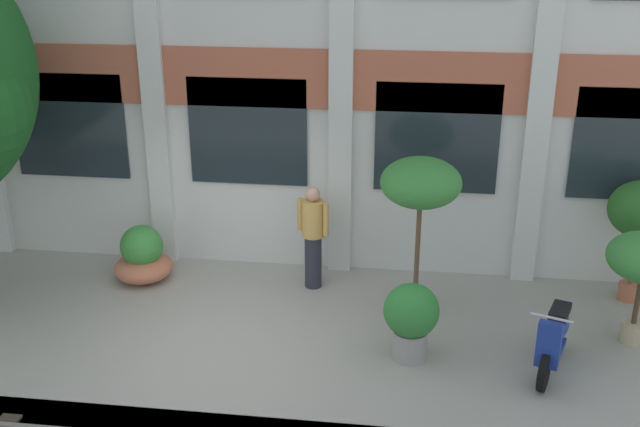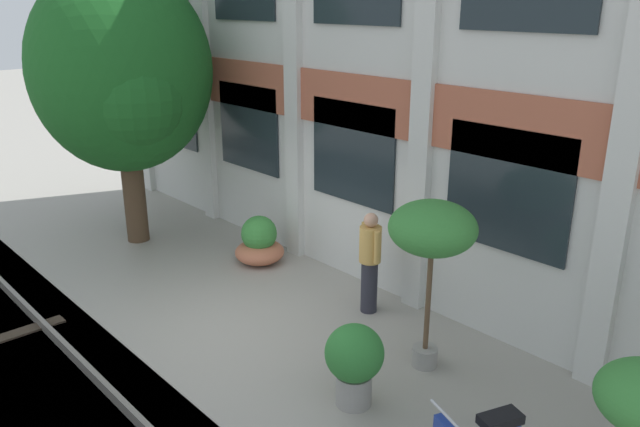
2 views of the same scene
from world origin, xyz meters
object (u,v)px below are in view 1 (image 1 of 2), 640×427
potted_plant_terracotta_small (421,187)px  scooter_second_parked (554,338)px  resident_by_doorway (313,234)px  potted_plant_wide_bowl (143,258)px  potted_plant_ribbed_drum (411,317)px

potted_plant_terracotta_small → scooter_second_parked: bearing=-37.1°
scooter_second_parked → resident_by_doorway: (-3.32, 1.89, 0.44)m
potted_plant_wide_bowl → scooter_second_parked: 6.27m
potted_plant_terracotta_small → potted_plant_ribbed_drum: potted_plant_terracotta_small is taller
potted_plant_ribbed_drum → resident_by_doorway: (-1.52, 1.88, 0.27)m
potted_plant_terracotta_small → potted_plant_wide_bowl: 4.56m
potted_plant_terracotta_small → resident_by_doorway: bearing=160.0°
potted_plant_wide_bowl → potted_plant_ribbed_drum: size_ratio=0.87×
potted_plant_wide_bowl → potted_plant_ribbed_drum: potted_plant_ribbed_drum is taller
potted_plant_terracotta_small → potted_plant_ribbed_drum: size_ratio=2.20×
potted_plant_ribbed_drum → resident_by_doorway: resident_by_doorway is taller
scooter_second_parked → potted_plant_ribbed_drum: bearing=-70.5°
potted_plant_terracotta_small → scooter_second_parked: potted_plant_terracotta_small is taller
potted_plant_terracotta_small → scooter_second_parked: (1.74, -1.32, -1.47)m
resident_by_doorway → potted_plant_wide_bowl: bearing=-67.4°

